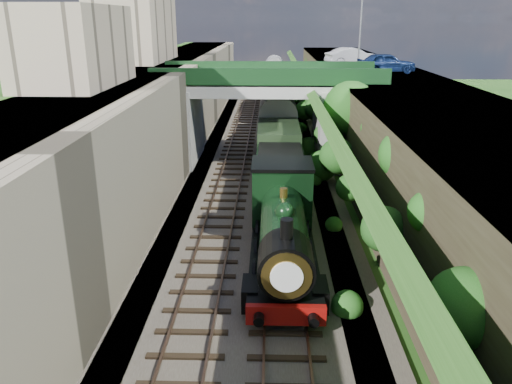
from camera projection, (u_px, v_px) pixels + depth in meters
ground at (248, 379)px, 15.11m from camera, size 160.00×160.00×0.00m
trackbed at (261, 177)px, 33.95m from camera, size 10.00×90.00×0.20m
retaining_wall at (178, 128)px, 32.98m from camera, size 1.00×90.00×7.00m
street_plateau_left at (125, 127)px, 33.08m from camera, size 6.00×90.00×7.00m
street_plateau_right at (405, 135)px, 32.70m from camera, size 8.00×90.00×6.25m
embankment_slope at (336, 138)px, 33.29m from camera, size 4.73×90.48×6.52m
track_left at (231, 175)px, 33.96m from camera, size 2.50×90.00×0.20m
track_right at (278, 176)px, 33.87m from camera, size 2.50×90.00×0.20m
road_bridge at (275, 109)px, 36.39m from camera, size 16.00×6.40×7.25m
building_far at (134, 23)px, 40.41m from camera, size 5.00×10.00×6.00m
building_near at (74, 46)px, 25.62m from camera, size 4.00×8.00×4.00m
tree at (352, 111)px, 32.44m from camera, size 3.60×3.80×6.60m
lamppost at (361, 29)px, 40.25m from camera, size 0.87×0.15×6.00m
car_blue at (386, 63)px, 39.33m from camera, size 4.73×2.31×1.55m
car_silver at (352, 57)px, 45.50m from camera, size 5.09×2.96×1.59m
locomotive at (283, 230)px, 21.06m from camera, size 3.10×10.22×3.83m
tender at (280, 182)px, 28.10m from camera, size 2.70×6.00×3.05m
coach_front at (277, 128)px, 39.85m from camera, size 2.90×18.00×3.70m
coach_middle at (276, 94)px, 57.59m from camera, size 2.90×18.00×3.70m
coach_rear at (274, 76)px, 75.34m from camera, size 2.90×18.00×3.70m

